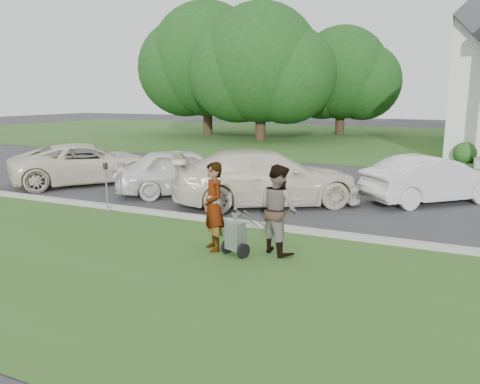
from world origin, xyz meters
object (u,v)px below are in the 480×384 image
Objects in this scene: tree_back at (342,77)px; person_right at (278,210)px; person_left at (213,207)px; car_a at (87,163)px; striping_cart at (236,236)px; car_c at (267,178)px; tree_left at (261,69)px; car_d at (433,179)px; parking_meter_near at (106,181)px; tree_far at (207,65)px; car_b at (185,171)px.

tree_back is 31.76m from person_right.
person_left is 0.35× the size of car_a.
car_c is at bearing 121.55° from striping_cart.
tree_left reaches higher than car_d.
parking_meter_near is at bearing -89.33° from tree_back.
parking_meter_near is (4.35, -21.84, -4.19)m from tree_left.
tree_far is at bearing -27.17° from person_right.
car_b is at bearing 50.41° from car_c.
parking_meter_near is 5.08m from car_a.
tree_far is 30.98m from striping_cart.
car_b is at bearing -10.28° from person_right.
tree_back is at bearing -23.85° from car_d.
person_left reaches higher than person_right.
person_left is 1.01× the size of person_right.
person_left is 0.41× the size of car_b.
tree_back reaches higher than car_b.
parking_meter_near is (0.35, -29.84, -3.81)m from tree_back.
person_left is (4.52, -31.39, -3.79)m from tree_back.
parking_meter_near reaches higher than car_d.
tree_left reaches higher than parking_meter_near.
car_d is (18.49, -19.53, -4.97)m from tree_far.
car_b reaches higher than car_d.
tree_far is 11.22m from tree_back.
car_d is at bearing 81.78° from striping_cart.
person_left is at bearing -81.81° from tree_back.
car_c is (3.00, -0.26, 0.05)m from car_b.
tree_far is 27.33m from parking_meter_near.
tree_far reaches higher than car_a.
tree_back is 5.11× the size of person_left.
car_a is at bearing 48.93° from car_b.
person_left is at bearing -175.62° from striping_cart.
tree_back is at bearing -60.15° from car_a.
car_a is (-9.27, 4.53, -0.18)m from person_right.
car_a is at bearing -168.73° from person_left.
striping_cart is 4.78m from car_c.
person_left reaches higher than car_d.
car_b reaches higher than parking_meter_near.
person_right is (0.72, 0.54, 0.51)m from striping_cart.
striping_cart is at bearing 159.30° from car_c.
person_left is at bearing 107.00° from car_d.
car_c is 5.12m from car_d.
car_b is 3.01m from car_c.
tree_left reaches higher than car_b.
tree_left is at bearing 101.26° from parking_meter_near.
car_b is at bearing 169.95° from person_left.
person_left is 1.29× the size of parking_meter_near.
tree_back is 5.15× the size of person_right.
tree_back is 31.94m from person_left.
person_right is at bearing -58.68° from tree_far.
person_right is at bearing 114.60° from car_d.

